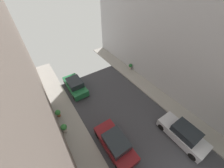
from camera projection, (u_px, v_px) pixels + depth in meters
The scene contains 6 objects.
parked_car_left_2 at pixel (115, 144), 10.69m from camera, with size 1.78×4.20×1.57m.
parked_car_left_3 at pixel (75, 85), 15.98m from camera, with size 1.78×4.20×1.57m.
parked_car_right_2 at pixel (183, 134), 11.32m from camera, with size 1.78×4.20×1.57m.
potted_plant_0 at pixel (64, 128), 11.78m from camera, with size 0.56×0.56×0.94m.
potted_plant_3 at pixel (130, 66), 19.26m from camera, with size 0.54×0.54×0.84m.
potted_plant_5 at pixel (58, 113), 13.02m from camera, with size 0.54×0.54×0.85m.
Camera 1 is at (-5.53, 1.77, 11.53)m, focal length 20.76 mm.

